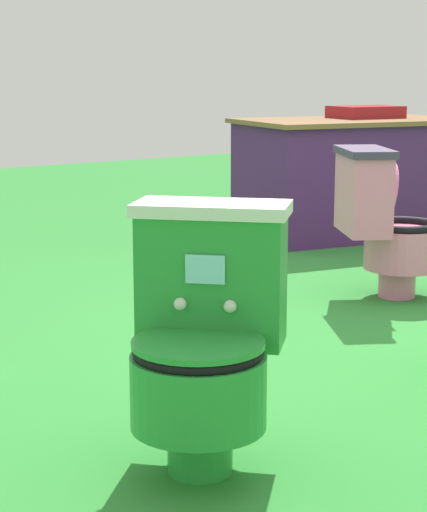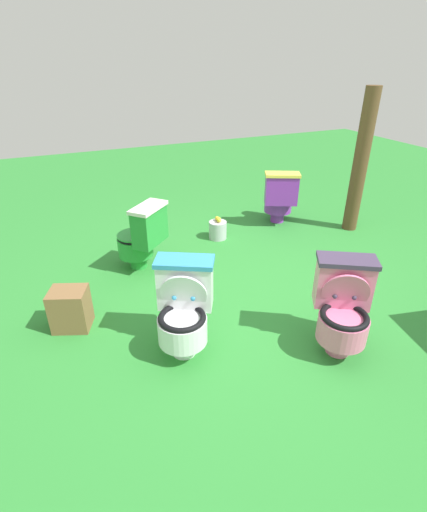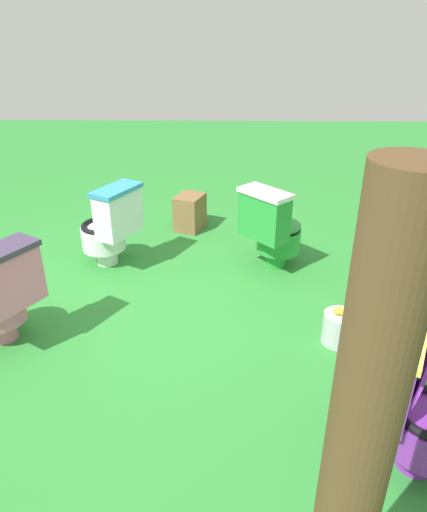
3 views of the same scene
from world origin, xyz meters
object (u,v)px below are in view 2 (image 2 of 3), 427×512
at_px(toilet_green, 142,237).
at_px(toilet_white, 184,307).
at_px(toilet_purple, 280,197).
at_px(small_crate, 70,309).
at_px(wooden_post, 360,163).
at_px(toilet_pink, 343,306).
at_px(lemon_bucket, 218,229).

bearing_deg(toilet_green, toilet_white, -134.43).
xyz_separation_m(toilet_purple, small_crate, (1.22, -2.79, -0.19)).
xyz_separation_m(toilet_white, small_crate, (-0.62, -0.78, -0.19)).
xyz_separation_m(toilet_green, small_crate, (0.75, -0.81, -0.19)).
bearing_deg(toilet_white, wooden_post, -126.38).
height_order(toilet_pink, toilet_green, same).
bearing_deg(toilet_green, small_crate, 179.28).
distance_m(toilet_pink, toilet_purple, 2.47).
distance_m(toilet_pink, wooden_post, 2.50).
distance_m(wooden_post, small_crate, 3.70).
bearing_deg(lemon_bucket, small_crate, -58.90).
distance_m(toilet_green, small_crate, 1.12).
xyz_separation_m(wooden_post, small_crate, (0.70, -3.57, -0.69)).
bearing_deg(lemon_bucket, toilet_green, -70.52).
height_order(toilet_white, lemon_bucket, toilet_white).
bearing_deg(small_crate, wooden_post, 101.05).
height_order(toilet_white, small_crate, toilet_white).
xyz_separation_m(toilet_pink, small_crate, (-1.08, -1.89, -0.19)).
xyz_separation_m(toilet_pink, wooden_post, (-1.78, 1.68, 0.50)).
bearing_deg(wooden_post, toilet_green, -91.02).
xyz_separation_m(toilet_white, lemon_bucket, (-1.73, 1.06, -0.26)).
bearing_deg(lemon_bucket, toilet_white, -31.50).
bearing_deg(toilet_white, small_crate, -9.80).
distance_m(toilet_white, small_crate, 1.02).
relative_size(toilet_pink, lemon_bucket, 2.63).
distance_m(toilet_pink, toilet_green, 2.12).
distance_m(toilet_purple, lemon_bucket, 0.98).
bearing_deg(toilet_purple, lemon_bucket, -147.76).
height_order(toilet_pink, toilet_purple, same).
bearing_deg(toilet_pink, toilet_white, 8.17).
bearing_deg(toilet_green, toilet_purple, -30.00).
bearing_deg(small_crate, toilet_purple, 113.60).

